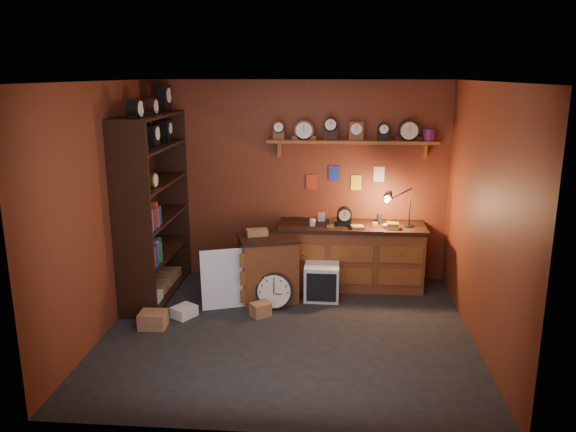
# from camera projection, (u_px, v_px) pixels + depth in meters

# --- Properties ---
(floor) EXTENTS (4.00, 4.00, 0.00)m
(floor) POSITION_uv_depth(u_px,v_px,m) (288.00, 332.00, 6.20)
(floor) COLOR black
(floor) RESTS_ON ground
(room_shell) EXTENTS (4.02, 3.62, 2.71)m
(room_shell) POSITION_uv_depth(u_px,v_px,m) (293.00, 177.00, 5.88)
(room_shell) COLOR maroon
(room_shell) RESTS_ON ground
(shelving_unit) EXTENTS (0.47, 1.60, 2.58)m
(shelving_unit) POSITION_uv_depth(u_px,v_px,m) (151.00, 199.00, 6.98)
(shelving_unit) COLOR black
(shelving_unit) RESTS_ON ground
(workbench) EXTENTS (1.91, 0.66, 1.36)m
(workbench) POSITION_uv_depth(u_px,v_px,m) (351.00, 252.00, 7.45)
(workbench) COLOR brown
(workbench) RESTS_ON ground
(low_cabinet) EXTENTS (0.86, 0.79, 0.91)m
(low_cabinet) POSITION_uv_depth(u_px,v_px,m) (268.00, 265.00, 7.03)
(low_cabinet) COLOR brown
(low_cabinet) RESTS_ON ground
(big_round_clock) EXTENTS (0.45, 0.16, 0.46)m
(big_round_clock) POSITION_uv_depth(u_px,v_px,m) (274.00, 291.00, 6.78)
(big_round_clock) COLOR black
(big_round_clock) RESTS_ON ground
(white_panel) EXTENTS (0.57, 0.32, 0.73)m
(white_panel) POSITION_uv_depth(u_px,v_px,m) (225.00, 306.00, 6.89)
(white_panel) COLOR silver
(white_panel) RESTS_ON ground
(mini_fridge) EXTENTS (0.44, 0.46, 0.45)m
(mini_fridge) POSITION_uv_depth(u_px,v_px,m) (322.00, 281.00, 7.09)
(mini_fridge) COLOR silver
(mini_fridge) RESTS_ON ground
(floor_box_a) EXTENTS (0.30, 0.26, 0.18)m
(floor_box_a) POSITION_uv_depth(u_px,v_px,m) (153.00, 320.00, 6.30)
(floor_box_a) COLOR #9C6C44
(floor_box_a) RESTS_ON ground
(floor_box_b) EXTENTS (0.32, 0.33, 0.13)m
(floor_box_b) POSITION_uv_depth(u_px,v_px,m) (184.00, 311.00, 6.58)
(floor_box_b) COLOR white
(floor_box_b) RESTS_ON ground
(floor_box_c) EXTENTS (0.28, 0.27, 0.16)m
(floor_box_c) POSITION_uv_depth(u_px,v_px,m) (260.00, 309.00, 6.60)
(floor_box_c) COLOR #9C6C44
(floor_box_c) RESTS_ON ground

